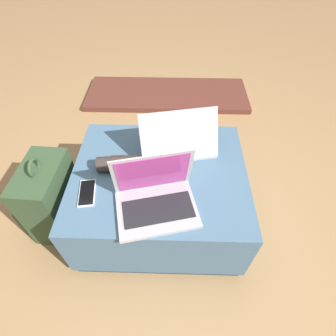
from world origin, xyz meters
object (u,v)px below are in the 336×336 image
(laptop_near, at_px, (156,197))
(laptop_far, at_px, (177,142))
(wrist_brace, at_px, (117,164))
(cell_phone, at_px, (87,193))
(backpack, at_px, (50,199))

(laptop_near, height_order, laptop_far, laptop_near)
(laptop_near, bearing_deg, laptop_far, 62.44)
(laptop_near, bearing_deg, wrist_brace, 121.49)
(cell_phone, relative_size, wrist_brace, 0.80)
(wrist_brace, bearing_deg, laptop_near, -45.18)
(backpack, bearing_deg, cell_phone, 73.04)
(laptop_near, distance_m, backpack, 0.63)
(backpack, distance_m, wrist_brace, 0.44)
(cell_phone, xyz_separation_m, wrist_brace, (0.11, 0.15, 0.03))
(laptop_near, relative_size, backpack, 0.76)
(laptop_far, relative_size, cell_phone, 2.66)
(laptop_near, height_order, cell_phone, laptop_near)
(wrist_brace, bearing_deg, backpack, -171.80)
(laptop_far, bearing_deg, backpack, 5.63)
(cell_phone, height_order, backpack, backpack)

